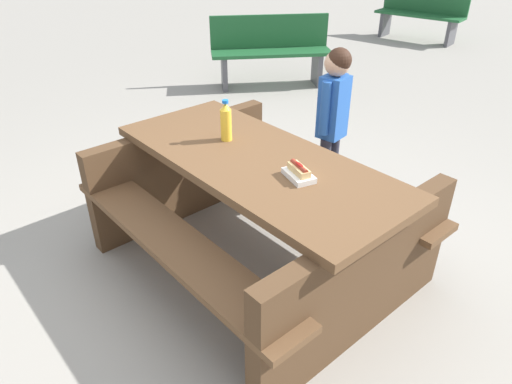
# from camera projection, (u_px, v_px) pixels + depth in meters

# --- Properties ---
(ground_plane) EXTENTS (30.00, 30.00, 0.00)m
(ground_plane) POSITION_uv_depth(u_px,v_px,m) (256.00, 262.00, 2.97)
(ground_plane) COLOR gray
(ground_plane) RESTS_ON ground
(picnic_table) EXTENTS (1.90, 1.53, 0.75)m
(picnic_table) POSITION_uv_depth(u_px,v_px,m) (256.00, 204.00, 2.74)
(picnic_table) COLOR brown
(picnic_table) RESTS_ON ground
(soda_bottle) EXTENTS (0.07, 0.07, 0.25)m
(soda_bottle) POSITION_uv_depth(u_px,v_px,m) (226.00, 122.00, 2.72)
(soda_bottle) COLOR yellow
(soda_bottle) RESTS_ON picnic_table
(hotdog_tray) EXTENTS (0.20, 0.14, 0.08)m
(hotdog_tray) POSITION_uv_depth(u_px,v_px,m) (299.00, 173.00, 2.36)
(hotdog_tray) COLOR white
(hotdog_tray) RESTS_ON picnic_table
(child_in_coat) EXTENTS (0.20, 0.28, 1.16)m
(child_in_coat) POSITION_uv_depth(u_px,v_px,m) (334.00, 108.00, 3.26)
(child_in_coat) COLOR #262633
(child_in_coat) RESTS_ON ground
(park_bench_near) EXTENTS (1.08, 1.50, 0.85)m
(park_bench_near) POSITION_uv_depth(u_px,v_px,m) (271.00, 50.00, 5.86)
(park_bench_near) COLOR #1E592D
(park_bench_near) RESTS_ON ground
(park_bench_mid) EXTENTS (1.55, 0.76, 0.85)m
(park_bench_mid) POSITION_uv_depth(u_px,v_px,m) (421.00, 13.00, 8.04)
(park_bench_mid) COLOR #1E592D
(park_bench_mid) RESTS_ON ground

